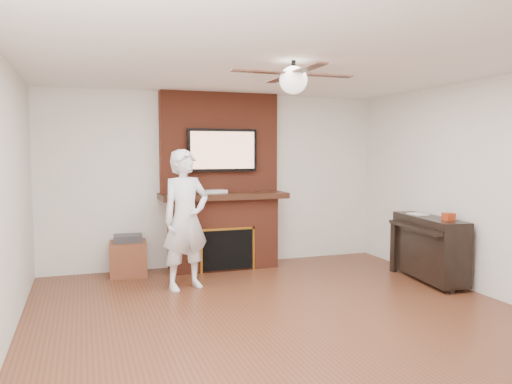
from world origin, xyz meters
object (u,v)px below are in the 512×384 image
object	(u,v)px
side_table	(128,257)
piano	(429,247)
person	(186,220)
fireplace	(222,198)

from	to	relation	value
side_table	piano	size ratio (longest dim) A/B	0.42
person	side_table	bearing A→B (deg)	105.42
side_table	fireplace	bearing A→B (deg)	6.71
person	side_table	world-z (taller)	person
fireplace	piano	bearing A→B (deg)	-35.33
fireplace	side_table	size ratio (longest dim) A/B	4.56
fireplace	side_table	xyz separation A→B (m)	(-1.32, -0.07, -0.74)
side_table	person	bearing A→B (deg)	-51.83
person	piano	bearing A→B (deg)	-31.51
fireplace	piano	world-z (taller)	fireplace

